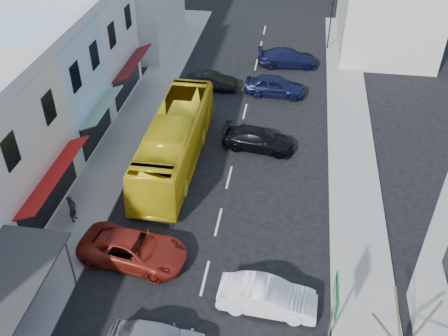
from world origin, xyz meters
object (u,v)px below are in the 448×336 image
direction_sign (332,314)px  traffic_signal (330,25)px  car_white (267,297)px  pedestrian_left (72,208)px  bus (175,142)px  car_red (134,250)px

direction_sign → traffic_signal: size_ratio=0.80×
car_white → pedestrian_left: 11.58m
bus → car_red: 8.44m
bus → pedestrian_left: bearing=-124.0°
car_red → pedestrian_left: pedestrian_left is taller
car_white → traffic_signal: (2.96, 29.51, 1.60)m
bus → pedestrian_left: 7.53m
car_white → pedestrian_left: pedestrian_left is taller
bus → car_white: 12.28m
direction_sign → pedestrian_left: bearing=158.1°
car_red → pedestrian_left: bearing=69.1°
car_red → bus: bearing=6.3°
car_white → traffic_signal: bearing=-3.0°
bus → direction_sign: direction_sign is taller
car_red → pedestrian_left: (-4.05, 2.17, 0.30)m
direction_sign → traffic_signal: traffic_signal is taller
car_white → car_red: same height
car_white → pedestrian_left: (-10.84, 4.06, 0.30)m
bus → traffic_signal: bearing=63.4°
pedestrian_left → traffic_signal: bearing=-26.3°
bus → pedestrian_left: size_ratio=6.82×
car_white → car_red: 7.05m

